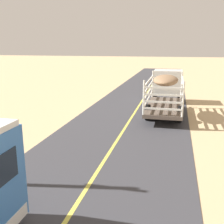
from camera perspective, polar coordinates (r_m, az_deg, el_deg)
name	(u,v)px	position (r m, az deg, el deg)	size (l,w,h in m)	color
livestock_truck	(167,86)	(23.42, 11.36, 5.32)	(2.53, 9.70, 3.02)	silver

